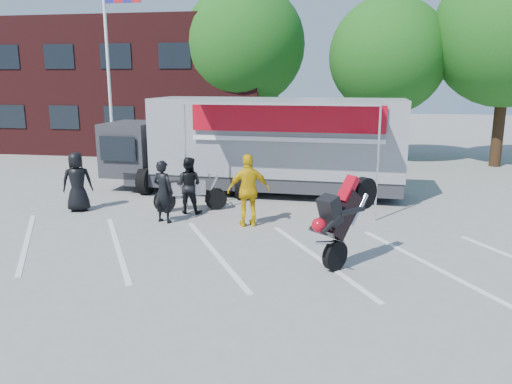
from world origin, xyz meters
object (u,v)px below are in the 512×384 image
(spectator_leather_a, at_px, (77,182))
(tree_left, at_px, (244,45))
(stunt_bike_rider, at_px, (356,263))
(transporter_truck, at_px, (262,193))
(tree_right, at_px, (509,33))
(spectator_leather_b, at_px, (163,192))
(spectator_hivis, at_px, (249,190))
(parked_motorcycle, at_px, (191,211))
(spectator_leather_c, at_px, (188,185))
(tree_mid, at_px, (388,56))
(flagpole, at_px, (113,50))

(spectator_leather_a, bearing_deg, tree_left, -127.40)
(tree_left, height_order, stunt_bike_rider, tree_left)
(spectator_leather_a, bearing_deg, transporter_truck, -171.64)
(tree_right, distance_m, spectator_leather_b, 17.10)
(spectator_leather_a, distance_m, spectator_hivis, 5.43)
(tree_right, height_order, parked_motorcycle, tree_right)
(tree_right, bearing_deg, parked_motorcycle, -138.88)
(spectator_leather_c, bearing_deg, tree_mid, -119.23)
(spectator_leather_b, bearing_deg, spectator_leather_a, 5.06)
(tree_right, relative_size, spectator_leather_c, 5.41)
(tree_right, relative_size, spectator_hivis, 4.60)
(spectator_leather_c, height_order, spectator_hivis, spectator_hivis)
(tree_left, height_order, spectator_leather_c, tree_left)
(flagpole, height_order, spectator_leather_a, flagpole)
(tree_mid, bearing_deg, parked_motorcycle, -121.56)
(tree_left, height_order, tree_right, tree_right)
(transporter_truck, bearing_deg, spectator_leather_b, -115.70)
(spectator_leather_b, bearing_deg, spectator_leather_c, -90.44)
(spectator_leather_b, height_order, spectator_leather_c, spectator_leather_b)
(tree_mid, bearing_deg, tree_left, 171.87)
(tree_mid, relative_size, spectator_leather_a, 4.26)
(tree_mid, bearing_deg, spectator_leather_a, -131.46)
(stunt_bike_rider, relative_size, spectator_leather_b, 1.21)
(flagpole, relative_size, spectator_leather_a, 4.44)
(tree_left, xyz_separation_m, tree_right, (12.00, -1.50, 0.31))
(tree_left, distance_m, transporter_truck, 10.66)
(spectator_leather_a, bearing_deg, stunt_bike_rider, 135.18)
(flagpole, height_order, tree_right, tree_right)
(tree_right, bearing_deg, spectator_leather_a, -144.42)
(stunt_bike_rider, distance_m, spectator_leather_b, 5.78)
(tree_mid, xyz_separation_m, stunt_bike_rider, (-1.58, -14.14, -4.94))
(tree_right, distance_m, parked_motorcycle, 16.29)
(spectator_leather_a, bearing_deg, spectator_hivis, 148.26)
(tree_mid, xyz_separation_m, spectator_hivis, (-4.40, -11.78, -3.95))
(tree_mid, bearing_deg, flagpole, -156.03)
(spectator_leather_c, bearing_deg, spectator_hivis, 154.16)
(tree_left, xyz_separation_m, transporter_truck, (2.34, -8.78, -5.57))
(flagpole, distance_m, tree_right, 16.88)
(tree_right, height_order, transporter_truck, tree_right)
(spectator_leather_a, relative_size, spectator_hivis, 0.91)
(tree_left, bearing_deg, spectator_leather_b, -89.14)
(spectator_leather_a, xyz_separation_m, spectator_leather_c, (3.37, 0.36, -0.06))
(stunt_bike_rider, relative_size, spectator_leather_c, 1.26)
(tree_left, xyz_separation_m, spectator_leather_a, (-2.79, -12.08, -4.66))
(parked_motorcycle, bearing_deg, tree_right, -68.58)
(spectator_leather_a, bearing_deg, parked_motorcycle, 165.58)
(tree_mid, distance_m, transporter_truck, 10.33)
(tree_right, bearing_deg, stunt_bike_rider, -115.77)
(transporter_truck, relative_size, spectator_leather_c, 6.12)
(tree_left, relative_size, parked_motorcycle, 3.82)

